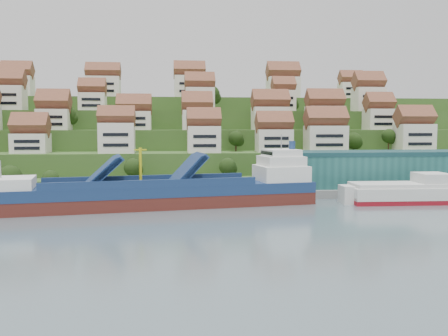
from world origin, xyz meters
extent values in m
plane|color=slate|center=(0.00, 0.00, 0.00)|extent=(300.00, 300.00, 0.00)
cube|color=gray|center=(20.00, 15.00, 1.10)|extent=(180.00, 14.00, 2.20)
cube|color=#2D4C1E|center=(0.00, 86.00, 2.00)|extent=(260.00, 128.00, 4.00)
cube|color=#2D4C1E|center=(0.00, 91.00, 5.50)|extent=(260.00, 118.00, 11.00)
cube|color=#2D4C1E|center=(0.00, 99.00, 9.00)|extent=(260.00, 102.00, 18.00)
cube|color=#2D4C1E|center=(0.00, 107.00, 12.50)|extent=(260.00, 86.00, 25.00)
cube|color=#2D4C1E|center=(0.00, 116.00, 15.50)|extent=(260.00, 68.00, 31.00)
cube|color=white|center=(-50.78, 40.51, 14.01)|extent=(10.64, 8.57, 6.01)
cube|color=white|center=(-24.26, 37.51, 15.65)|extent=(10.79, 7.03, 9.29)
cube|color=white|center=(2.67, 37.26, 15.16)|extent=(10.15, 7.62, 8.32)
cube|color=white|center=(25.56, 39.15, 14.63)|extent=(11.19, 7.73, 7.25)
cube|color=white|center=(42.76, 39.16, 15.22)|extent=(12.84, 8.26, 8.44)
cube|color=white|center=(73.61, 39.90, 15.50)|extent=(11.66, 8.31, 9.00)
cube|color=white|center=(-46.85, 55.44, 21.50)|extent=(10.44, 8.98, 6.99)
cube|color=white|center=(-20.05, 56.08, 21.21)|extent=(11.44, 7.90, 6.42)
cube|color=white|center=(1.55, 53.65, 21.39)|extent=(10.15, 8.56, 6.78)
cube|color=white|center=(27.80, 56.38, 22.03)|extent=(12.55, 8.36, 8.06)
cube|color=white|center=(47.27, 54.68, 22.20)|extent=(12.68, 8.18, 8.41)
cube|color=white|center=(67.87, 55.43, 21.76)|extent=(9.69, 8.04, 7.52)
cube|color=white|center=(-65.80, 68.97, 29.37)|extent=(11.90, 7.86, 8.74)
cube|color=white|center=(-36.16, 70.54, 28.27)|extent=(9.56, 7.30, 6.54)
cube|color=white|center=(3.50, 69.62, 29.35)|extent=(10.77, 7.79, 8.71)
cube|color=white|center=(35.66, 69.83, 28.98)|extent=(8.48, 7.14, 7.96)
cube|color=white|center=(69.41, 69.19, 29.62)|extent=(11.18, 8.47, 9.25)
cube|color=white|center=(-68.13, 89.44, 35.09)|extent=(11.69, 8.03, 8.17)
cube|color=white|center=(-34.16, 86.82, 35.07)|extent=(13.12, 7.51, 8.13)
cube|color=white|center=(0.52, 88.89, 35.50)|extent=(12.39, 8.15, 8.99)
cube|color=white|center=(39.83, 88.53, 35.39)|extent=(13.09, 8.73, 8.77)
cube|color=white|center=(70.52, 91.20, 34.55)|extent=(9.84, 7.05, 7.09)
ellipsoid|color=#203913|center=(8.91, 26.11, 7.43)|extent=(5.15, 5.15, 5.15)
ellipsoid|color=#203913|center=(-18.74, 26.29, 7.40)|extent=(5.26, 5.26, 5.26)
ellipsoid|color=#203913|center=(53.83, 43.11, 14.36)|extent=(5.60, 5.60, 5.60)
ellipsoid|color=#203913|center=(66.21, 43.11, 15.97)|extent=(4.83, 4.83, 4.83)
ellipsoid|color=#203913|center=(13.74, 43.66, 15.33)|extent=(5.00, 5.00, 5.00)
ellipsoid|color=#203913|center=(45.66, 59.83, 23.92)|extent=(5.39, 5.39, 5.39)
ellipsoid|color=#203913|center=(-52.04, 59.38, 21.33)|extent=(5.51, 5.51, 5.51)
ellipsoid|color=#203913|center=(-42.79, 57.97, 23.02)|extent=(5.95, 5.95, 5.95)
ellipsoid|color=#203913|center=(8.17, 73.21, 31.58)|extent=(6.67, 6.67, 6.67)
ellipsoid|color=#203913|center=(37.16, 75.94, 30.42)|extent=(4.31, 4.31, 4.31)
ellipsoid|color=#203913|center=(40.04, 73.97, 28.25)|extent=(5.28, 5.28, 5.28)
ellipsoid|color=#203913|center=(-50.71, 19.00, 5.67)|extent=(6.33, 6.33, 6.33)
ellipsoid|color=#203913|center=(-40.23, 19.00, 5.03)|extent=(4.70, 4.70, 4.70)
cube|color=#23615D|center=(52.00, 17.00, 7.20)|extent=(60.00, 15.00, 10.00)
cylinder|color=gray|center=(18.00, 10.00, 6.20)|extent=(0.16, 0.16, 8.00)
cube|color=maroon|center=(18.60, 10.00, 9.80)|extent=(1.20, 0.05, 0.80)
cube|color=#57211A|center=(-11.14, -0.63, 1.00)|extent=(77.54, 23.25, 4.91)
cube|color=navy|center=(-11.14, -0.63, 4.22)|extent=(77.55, 23.37, 2.55)
cube|color=white|center=(-43.19, -5.54, 6.68)|extent=(11.41, 12.56, 2.55)
cube|color=#262628|center=(-13.08, -0.93, 5.50)|extent=(50.08, 17.34, 0.29)
cube|color=navy|center=(-23.76, -2.57, 8.84)|extent=(8.92, 11.84, 6.79)
cube|color=navy|center=(-4.34, 0.41, 8.84)|extent=(8.55, 11.78, 7.18)
cylinder|color=yellow|center=(-15.02, -1.23, 9.82)|extent=(0.78, 0.78, 8.84)
cube|color=white|center=(19.94, 4.13, 7.37)|extent=(13.35, 12.86, 3.93)
cube|color=white|center=(19.94, 4.13, 10.51)|extent=(11.23, 11.39, 2.46)
cube|color=white|center=(19.94, 4.13, 12.58)|extent=(9.11, 9.93, 1.77)
cylinder|color=navy|center=(22.85, 4.57, 14.44)|extent=(1.79, 1.79, 2.16)
cube|color=maroon|center=(50.72, -0.53, 0.56)|extent=(28.37, 11.18, 2.43)
cube|color=silver|center=(50.72, -0.53, 2.62)|extent=(28.37, 11.28, 2.99)
cube|color=silver|center=(50.72, -0.53, 4.49)|extent=(26.93, 10.10, 1.12)
cube|color=silver|center=(57.73, -0.75, 6.08)|extent=(7.74, 8.46, 2.81)
camera|label=1|loc=(-8.50, -119.47, 19.22)|focal=40.00mm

